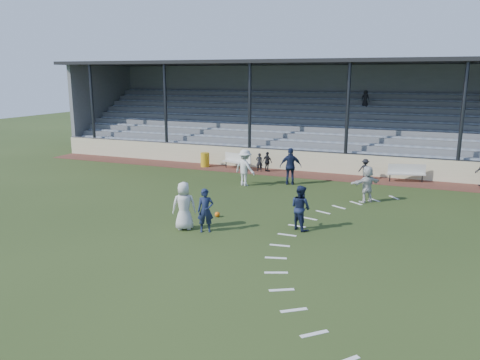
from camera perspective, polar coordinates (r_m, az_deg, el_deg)
name	(u,v)px	position (r m, az deg, el deg)	size (l,w,h in m)	color
ground	(216,226)	(18.24, -2.92, -5.60)	(90.00, 90.00, 0.00)	#283917
cinder_track	(290,173)	(27.80, 6.12, 0.80)	(34.00, 2.00, 0.02)	#542A21
retaining_wall	(295,161)	(28.68, 6.71, 2.35)	(34.00, 0.18, 1.20)	beige
bench_left	(237,160)	(28.87, -0.33, 2.48)	(2.03, 1.03, 0.95)	beige
bench_right	(407,171)	(27.01, 19.64, 1.01)	(2.04, 0.94, 0.95)	beige
trash_bin	(205,160)	(29.67, -4.29, 2.48)	(0.55, 0.55, 0.89)	gold
football	(217,214)	(19.33, -2.79, -4.21)	(0.21, 0.21, 0.21)	orange
player_white_lead	(184,206)	(17.71, -6.84, -3.15)	(0.90, 0.58, 1.83)	silver
player_navy_lead	(205,211)	(17.37, -4.23, -3.73)	(0.60, 0.39, 1.64)	#161F3E
player_navy_mid	(300,208)	(17.73, 7.38, -3.36)	(0.83, 0.65, 1.71)	#161F3E
player_white_wing	(245,168)	(24.52, 0.60, 1.52)	(1.24, 0.71, 1.92)	silver
player_navy_wing	(291,166)	(24.90, 6.19, 1.66)	(1.15, 0.48, 1.96)	#161F3E
player_white_back	(367,184)	(22.10, 15.24, -0.50)	(1.57, 0.50, 1.69)	silver
sub_left_near	(259,162)	(28.15, 2.37, 2.18)	(0.40, 0.27, 1.11)	black
sub_left_far	(267,162)	(28.14, 3.36, 2.24)	(0.70, 0.29, 1.19)	black
sub_right	(365,169)	(26.91, 15.02, 1.29)	(0.74, 0.43, 1.15)	black
grandstand	(313,127)	(32.98, 8.95, 6.45)	(34.60, 9.00, 6.61)	slate
penalty_arc	(321,239)	(17.03, 9.89, -7.13)	(3.89, 14.63, 0.01)	silver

